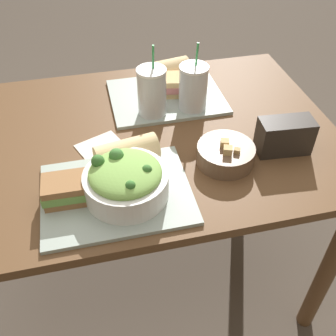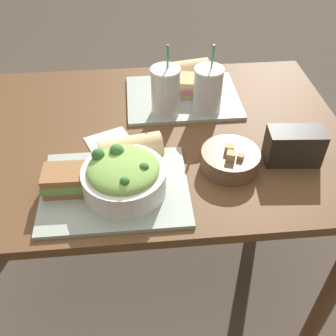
{
  "view_description": "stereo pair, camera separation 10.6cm",
  "coord_description": "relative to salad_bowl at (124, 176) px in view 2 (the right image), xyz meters",
  "views": [
    {
      "loc": [
        -0.13,
        -1.0,
        1.54
      ],
      "look_at": [
        0.05,
        -0.23,
        0.82
      ],
      "focal_mm": 42.0,
      "sensor_mm": 36.0,
      "label": 1
    },
    {
      "loc": [
        -0.03,
        -1.02,
        1.54
      ],
      "look_at": [
        0.05,
        -0.23,
        0.82
      ],
      "focal_mm": 42.0,
      "sensor_mm": 36.0,
      "label": 2
    }
  ],
  "objects": [
    {
      "name": "sandwich_near",
      "position": [
        -0.14,
        0.02,
        -0.02
      ],
      "size": [
        0.15,
        0.09,
        0.06
      ],
      "rotation": [
        0.0,
        0.0,
        -0.02
      ],
      "color": "olive",
      "rests_on": "tray_near"
    },
    {
      "name": "baguette_far",
      "position": [
        0.25,
        0.57,
        -0.01
      ],
      "size": [
        0.16,
        0.1,
        0.08
      ],
      "rotation": [
        0.0,
        0.0,
        1.76
      ],
      "color": "#DBBC84",
      "rests_on": "tray_far"
    },
    {
      "name": "tray_near",
      "position": [
        -0.03,
        0.01,
        -0.06
      ],
      "size": [
        0.4,
        0.31,
        0.01
      ],
      "color": "#99A89E",
      "rests_on": "dining_table"
    },
    {
      "name": "napkin_folded",
      "position": [
        -0.05,
        0.23,
        -0.06
      ],
      "size": [
        0.16,
        0.14,
        0.0
      ],
      "color": "silver",
      "rests_on": "dining_table"
    },
    {
      "name": "chip_bag",
      "position": [
        0.49,
        0.09,
        -0.01
      ],
      "size": [
        0.16,
        0.09,
        0.11
      ],
      "rotation": [
        0.0,
        0.0,
        -0.08
      ],
      "color": "#28231E",
      "rests_on": "dining_table"
    },
    {
      "name": "dining_table",
      "position": [
        0.07,
        0.26,
        -0.17
      ],
      "size": [
        1.29,
        0.87,
        0.77
      ],
      "color": "brown",
      "rests_on": "ground_plane"
    },
    {
      "name": "drink_cup_red",
      "position": [
        0.28,
        0.36,
        0.02
      ],
      "size": [
        0.1,
        0.1,
        0.24
      ],
      "color": "silver",
      "rests_on": "tray_far"
    },
    {
      "name": "ground_plane",
      "position": [
        0.07,
        0.26,
        -0.83
      ],
      "size": [
        12.0,
        12.0,
        0.0
      ],
      "primitive_type": "plane",
      "color": "#4C4238"
    },
    {
      "name": "sandwich_far",
      "position": [
        0.24,
        0.47,
        -0.02
      ],
      "size": [
        0.17,
        0.12,
        0.06
      ],
      "rotation": [
        0.0,
        0.0,
        -0.17
      ],
      "color": "tan",
      "rests_on": "tray_far"
    },
    {
      "name": "tray_far",
      "position": [
        0.21,
        0.45,
        -0.06
      ],
      "size": [
        0.4,
        0.31,
        0.01
      ],
      "color": "#99A89E",
      "rests_on": "dining_table"
    },
    {
      "name": "salad_bowl",
      "position": [
        0.0,
        0.0,
        0.0
      ],
      "size": [
        0.22,
        0.22,
        0.12
      ],
      "color": "white",
      "rests_on": "tray_near"
    },
    {
      "name": "drink_cup_dark",
      "position": [
        0.14,
        0.36,
        0.03
      ],
      "size": [
        0.1,
        0.1,
        0.24
      ],
      "color": "silver",
      "rests_on": "tray_far"
    },
    {
      "name": "baguette_near",
      "position": [
        0.02,
        0.12,
        -0.01
      ],
      "size": [
        0.19,
        0.11,
        0.08
      ],
      "rotation": [
        0.0,
        0.0,
        1.75
      ],
      "color": "#DBBC84",
      "rests_on": "tray_near"
    },
    {
      "name": "soup_bowl",
      "position": [
        0.3,
        0.08,
        -0.03
      ],
      "size": [
        0.17,
        0.17,
        0.08
      ],
      "color": "brown",
      "rests_on": "dining_table"
    }
  ]
}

